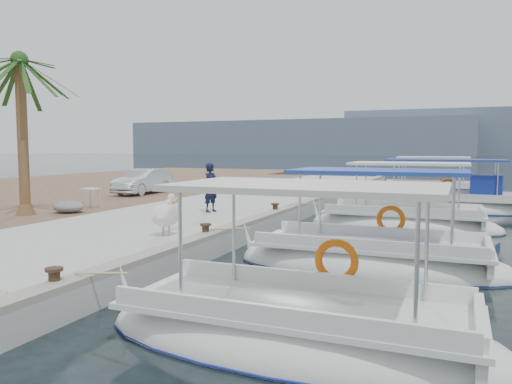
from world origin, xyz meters
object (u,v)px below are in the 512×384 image
at_px(fishing_caique_e, 429,193).
at_px(fisherman, 211,188).
at_px(fishing_caique_c, 403,225).
at_px(fishing_caique_d, 442,206).
at_px(date_palm, 20,61).
at_px(fishing_caique_a, 296,338).
at_px(parked_car, 143,181).
at_px(fishing_caique_b, 370,264).
at_px(pelican, 166,214).

height_order(fishing_caique_e, fisherman, fishing_caique_e).
relative_size(fishing_caique_c, fishing_caique_d, 0.78).
bearing_deg(date_palm, fishing_caique_e, 56.84).
distance_m(fishing_caique_e, fisherman, 16.14).
relative_size(fishing_caique_a, date_palm, 0.98).
distance_m(fishing_caique_d, parked_car, 13.82).
distance_m(fishing_caique_a, fishing_caique_b, 4.81).
bearing_deg(fishing_caique_d, fishing_caique_e, 97.34).
bearing_deg(fishing_caique_e, parked_car, -141.89).
height_order(fishing_caique_c, date_palm, date_palm).
bearing_deg(fishing_caique_e, pelican, -104.87).
height_order(fishing_caique_a, fishing_caique_e, same).
relative_size(pelican, date_palm, 0.23).
relative_size(fishing_caique_a, parked_car, 1.60).
bearing_deg(parked_car, fisherman, -40.65).
xyz_separation_m(fishing_caique_c, fishing_caique_d, (1.01, 5.72, 0.06)).
distance_m(fishing_caique_a, fisherman, 10.81).
distance_m(fishing_caique_a, date_palm, 13.87).
xyz_separation_m(fisherman, date_palm, (-5.35, -3.00, 4.15)).
bearing_deg(fishing_caique_a, fisherman, 123.77).
relative_size(date_palm, parked_car, 1.63).
distance_m(fisherman, parked_car, 8.01).
bearing_deg(fishing_caique_d, fisherman, -133.09).
bearing_deg(fishing_caique_e, fisherman, -112.99).
bearing_deg(pelican, fishing_caique_e, 75.13).
height_order(fishing_caique_e, parked_car, fishing_caique_e).
bearing_deg(pelican, parked_car, 128.00).
bearing_deg(fisherman, date_palm, 132.84).
distance_m(fishing_caique_d, date_palm, 17.33).
height_order(pelican, date_palm, date_palm).
xyz_separation_m(fishing_caique_a, parked_car, (-12.28, 13.87, 0.98)).
bearing_deg(fishing_caique_d, pelican, -116.29).
bearing_deg(fishing_caique_b, fishing_caique_a, -92.06).
height_order(fishing_caique_d, parked_car, fishing_caique_d).
height_order(fishing_caique_a, parked_car, fishing_caique_a).
height_order(fishing_caique_b, fishing_caique_c, same).
bearing_deg(fisherman, pelican, -152.50).
xyz_separation_m(fishing_caique_e, pelican, (-5.15, -19.40, 0.91)).
distance_m(fishing_caique_e, parked_car, 16.04).
relative_size(fishing_caique_b, date_palm, 1.04).
relative_size(fishing_caique_c, parked_car, 1.72).
bearing_deg(fishing_caique_c, date_palm, -156.67).
bearing_deg(fishing_caique_d, fishing_caique_b, -95.12).
relative_size(fisherman, date_palm, 0.28).
xyz_separation_m(fishing_caique_e, parked_car, (-12.60, -9.88, 0.98)).
bearing_deg(fishing_caique_a, date_palm, 152.34).
height_order(fishing_caique_b, pelican, fishing_caique_b).
bearing_deg(fisherman, parked_car, 65.54).
relative_size(fishing_caique_b, parked_car, 1.70).
distance_m(fishing_caique_b, date_palm, 12.74).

